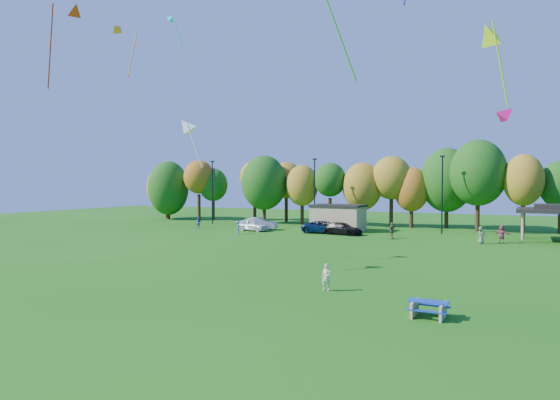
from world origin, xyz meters
The scene contains 21 objects.
ground centered at (0.00, 0.00, 0.00)m, with size 160.00×160.00×0.00m, color #19600F.
tree_line centered at (-1.03, 45.51, 5.91)m, with size 93.57×10.55×11.15m.
lamp_posts centered at (2.00, 40.00, 4.90)m, with size 64.50×0.25×9.09m.
utility_building centered at (-10.00, 38.00, 1.64)m, with size 6.30×4.30×3.25m.
picnic_table centered at (7.21, 2.42, 0.43)m, with size 1.72×1.43×0.74m.
kite_flyer centered at (1.20, 5.43, 0.75)m, with size 0.55×0.36×1.51m, color beige.
car_a centered at (-19.33, 33.18, 0.71)m, with size 1.67×4.15×1.41m, color white.
car_b centered at (-19.48, 34.83, 0.77)m, with size 1.63×4.68×1.54m, color #A7A8AD.
car_c centered at (-10.47, 34.44, 0.73)m, with size 2.41×5.22×1.45m, color #0B2045.
car_d centered at (-8.04, 33.91, 0.70)m, with size 1.96×4.81×1.40m, color black.
far_person_0 centered at (-19.15, 29.28, 0.77)m, with size 0.99×0.57×1.54m, color teal.
far_person_2 centered at (-2.03, 32.78, 0.85)m, with size 1.00×0.42×1.71m, color olive.
far_person_3 centered at (-27.39, 33.09, 0.77)m, with size 0.75×0.58×1.54m, color #5551B3.
far_person_4 centered at (8.69, 33.35, 0.89)m, with size 1.66×0.53×1.79m, color #A04257.
far_person_5 centered at (6.91, 31.89, 0.85)m, with size 0.83×0.54×1.70m, color #657C55.
kite_2 centered at (-25.83, 25.56, 24.55)m, with size 2.56×0.99×4.31m.
kite_4 centered at (-9.33, 6.81, 9.69)m, with size 2.30×1.43×3.52m.
kite_6 centered at (10.11, 5.71, 9.20)m, with size 1.29×1.18×1.05m.
kite_8 centered at (8.78, 13.09, 15.01)m, with size 2.31×3.36×5.61m.
kite_12 centered at (-18.27, 5.61, 18.25)m, with size 3.47×2.17×6.27m.
kite_14 centered at (-24.45, 16.33, 20.66)m, with size 1.39×3.19×5.36m.
Camera 1 is at (11.15, -20.00, 5.96)m, focal length 32.00 mm.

